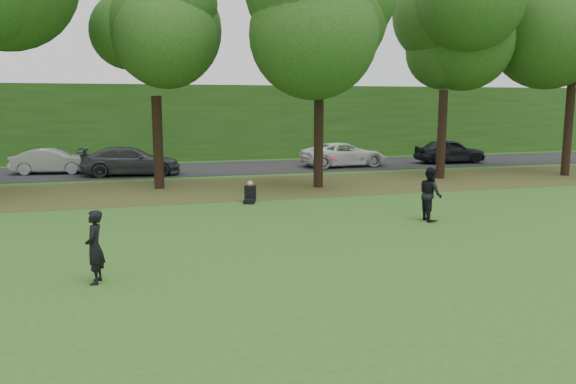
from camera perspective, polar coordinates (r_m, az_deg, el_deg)
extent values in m
plane|color=#2D5C1C|center=(13.02, 4.11, -7.92)|extent=(120.00, 120.00, 0.00)
cube|color=#4E361C|center=(25.34, -6.02, 0.37)|extent=(60.00, 7.00, 0.01)
cube|color=black|center=(33.19, -8.43, 2.36)|extent=(70.00, 7.00, 0.02)
cube|color=#1F4A15|center=(38.95, -9.70, 6.97)|extent=(70.00, 3.00, 5.00)
imported|color=black|center=(12.55, -19.05, -5.31)|extent=(0.46, 0.62, 1.58)
imported|color=black|center=(18.78, 14.27, -0.19)|extent=(0.76, 0.92, 1.75)
imported|color=#9FA1A7|center=(33.00, -22.89, 2.91)|extent=(4.25, 1.91, 1.35)
imported|color=#373A3E|center=(30.88, -15.70, 3.05)|extent=(5.29, 2.46, 1.49)
imported|color=silver|center=(34.07, 5.69, 3.81)|extent=(5.30, 2.74, 1.43)
imported|color=black|center=(37.39, 16.10, 4.02)|extent=(4.51, 1.99, 1.51)
cylinder|color=#FF1545|center=(15.28, 4.63, 3.32)|extent=(0.36, 0.38, 0.17)
cube|color=black|center=(21.54, -3.95, -0.93)|extent=(0.57, 0.66, 0.16)
cube|color=black|center=(21.77, -3.85, -0.08)|extent=(0.51, 0.46, 0.56)
sphere|color=tan|center=(21.71, -3.86, 0.86)|extent=(0.22, 0.22, 0.22)
cylinder|color=black|center=(25.68, -13.08, 4.91)|extent=(0.44, 0.44, 4.12)
sphere|color=#1F4A15|center=(25.81, -13.47, 15.60)|extent=(5.80, 5.80, 5.80)
cylinder|color=black|center=(25.43, 3.12, 5.66)|extent=(0.44, 0.44, 4.62)
sphere|color=#1F4A15|center=(25.69, 3.23, 17.75)|extent=(6.60, 6.60, 6.60)
cylinder|color=black|center=(29.52, 15.35, 5.65)|extent=(0.44, 0.44, 4.45)
sphere|color=#1F4A15|center=(29.70, 15.78, 15.69)|extent=(6.20, 6.20, 6.20)
cylinder|color=black|center=(33.08, 26.60, 5.97)|extent=(0.44, 0.44, 5.17)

